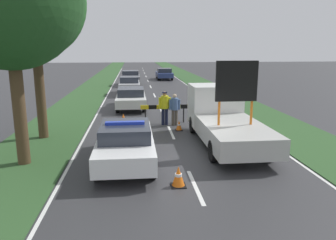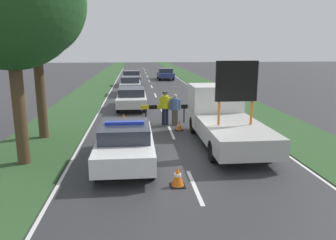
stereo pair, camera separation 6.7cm
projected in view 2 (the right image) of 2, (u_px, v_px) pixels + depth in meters
The scene contains 19 objects.
ground_plane at pixel (181, 156), 12.25m from camera, with size 160.00×160.00×0.00m, color #333335.
lane_markings at pixel (154, 91), 30.40m from camera, with size 8.07×71.37×0.01m.
grass_verge_left at pixel (93, 90), 31.13m from camera, with size 3.30×120.00×0.03m.
grass_verge_right at pixel (211, 89), 32.23m from camera, with size 3.30×120.00×0.03m.
police_car at pixel (125, 142), 11.29m from camera, with size 1.89×4.75×1.52m.
work_truck at pixel (223, 117), 13.94m from camera, with size 2.27×6.34×3.49m.
road_barrier at pixel (165, 108), 17.46m from camera, with size 2.57×0.08×0.97m.
police_officer at pixel (165, 105), 16.91m from camera, with size 0.63×0.40×1.76m.
pedestrian_civilian at pixel (175, 107), 16.85m from camera, with size 0.59×0.37×1.64m.
traffic_cone_near_police at pixel (119, 127), 15.55m from camera, with size 0.38×0.38×0.53m.
traffic_cone_centre_front at pixel (179, 125), 15.95m from camera, with size 0.35×0.35×0.49m.
traffic_cone_near_truck at pixel (124, 121), 16.49m from camera, with size 0.53×0.53×0.72m.
traffic_cone_behind_barrier at pixel (223, 116), 18.09m from camera, with size 0.39×0.39×0.54m.
traffic_cone_lane_edge at pixel (178, 176), 9.49m from camera, with size 0.44×0.44×0.60m.
queued_car_van_white at pixel (132, 98), 21.69m from camera, with size 1.89×4.64×1.37m.
queued_car_sedan_silver at pixel (130, 85), 28.26m from camera, with size 1.75×4.21×1.53m.
queued_car_suv_grey at pixel (132, 78), 34.98m from camera, with size 1.91×4.39×1.57m.
queued_car_hatch_blue at pixel (165, 74), 41.49m from camera, with size 1.93×4.32×1.41m.
roadside_tree_near_left at pixel (33, 2), 13.44m from camera, with size 4.35×4.35×8.09m.
Camera 2 is at (-1.65, -11.57, 3.95)m, focal length 35.00 mm.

